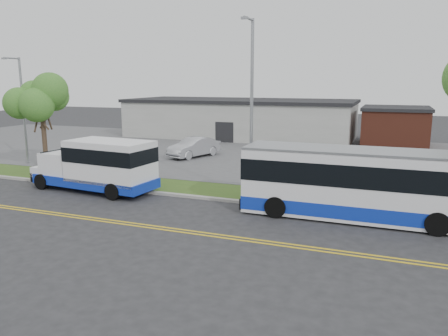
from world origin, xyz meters
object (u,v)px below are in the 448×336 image
at_px(shuttle_bus, 100,164).
at_px(streetlight_far, 22,106).
at_px(parked_car_b, 111,150).
at_px(tree_west, 41,100).
at_px(pedestrian, 112,171).
at_px(streetlight_near, 251,102).
at_px(transit_bus, 371,185).
at_px(parked_car_a, 194,147).

bearing_deg(shuttle_bus, streetlight_far, 160.19).
bearing_deg(shuttle_bus, parked_car_b, 127.75).
distance_m(tree_west, shuttle_bus, 7.87).
bearing_deg(pedestrian, streetlight_far, -37.34).
distance_m(streetlight_near, shuttle_bus, 9.47).
xyz_separation_m(streetlight_far, shuttle_bus, (10.52, -4.88, -2.85)).
height_order(transit_bus, parked_car_b, transit_bus).
xyz_separation_m(streetlight_far, transit_bus, (25.49, -4.82, -2.81)).
bearing_deg(streetlight_near, shuttle_bus, -165.49).
height_order(streetlight_far, parked_car_a, streetlight_far).
bearing_deg(streetlight_near, parked_car_b, 153.18).
relative_size(streetlight_far, transit_bus, 0.67).
distance_m(shuttle_bus, parked_car_b, 11.43).
bearing_deg(tree_west, parked_car_a, 54.58).
relative_size(tree_west, parked_car_a, 1.40).
bearing_deg(streetlight_far, parked_car_b, 47.13).
height_order(pedestrian, parked_car_a, same).
height_order(tree_west, pedestrian, tree_west).
relative_size(streetlight_near, shuttle_bus, 1.17).
distance_m(streetlight_near, streetlight_far, 19.20).
bearing_deg(tree_west, streetlight_far, 151.02).
relative_size(transit_bus, pedestrian, 7.27).
xyz_separation_m(tree_west, shuttle_bus, (6.52, -2.67, -3.50)).
bearing_deg(pedestrian, shuttle_bus, 77.50).
height_order(streetlight_near, streetlight_far, streetlight_near).
xyz_separation_m(transit_bus, parked_car_b, (-21.12, 9.52, -0.94)).
relative_size(shuttle_bus, transit_bus, 0.69).
bearing_deg(pedestrian, streetlight_near, 166.86).
relative_size(transit_bus, parked_car_b, 2.78).
xyz_separation_m(transit_bus, parked_car_a, (-14.68, 12.19, -0.75)).
xyz_separation_m(streetlight_near, shuttle_bus, (-8.48, -2.20, -3.61)).
bearing_deg(streetlight_near, pedestrian, -174.52).
distance_m(tree_west, parked_car_b, 8.21).
bearing_deg(parked_car_b, streetlight_near, -10.09).
height_order(tree_west, streetlight_far, streetlight_far).
relative_size(streetlight_far, parked_car_a, 1.62).
distance_m(streetlight_far, parked_car_b, 7.44).
bearing_deg(parked_car_a, streetlight_near, -31.07).
distance_m(transit_bus, parked_car_a, 19.09).
xyz_separation_m(streetlight_near, streetlight_far, (-19.00, 2.69, -0.76)).
bearing_deg(shuttle_bus, transit_bus, 5.35).
bearing_deg(tree_west, parked_car_b, 86.93).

